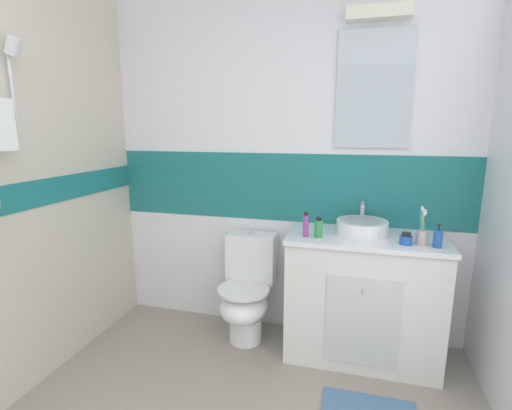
# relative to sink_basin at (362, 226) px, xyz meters

# --- Properties ---
(wall_back_tiled) EXTENTS (3.20, 0.20, 2.50)m
(wall_back_tiled) POSITION_rel_sink_basin_xyz_m (-0.55, 0.25, 0.36)
(wall_back_tiled) COLOR white
(wall_back_tiled) RESTS_ON ground_plane
(vanity_cabinet) EXTENTS (0.99, 0.51, 0.85)m
(vanity_cabinet) POSITION_rel_sink_basin_xyz_m (0.03, -0.04, -0.47)
(vanity_cabinet) COLOR silver
(vanity_cabinet) RESTS_ON ground_plane
(sink_basin) EXTENTS (0.33, 0.37, 0.19)m
(sink_basin) POSITION_rel_sink_basin_xyz_m (0.00, 0.00, 0.00)
(sink_basin) COLOR white
(sink_basin) RESTS_ON vanity_cabinet
(toilet) EXTENTS (0.37, 0.50, 0.78)m
(toilet) POSITION_rel_sink_basin_xyz_m (-0.78, -0.04, -0.54)
(toilet) COLOR white
(toilet) RESTS_ON ground_plane
(toothbrush_cup) EXTENTS (0.07, 0.07, 0.23)m
(toothbrush_cup) POSITION_rel_sink_basin_xyz_m (0.34, -0.15, 0.01)
(toothbrush_cup) COLOR #B2ADA3
(toothbrush_cup) RESTS_ON vanity_cabinet
(soap_dispenser) EXTENTS (0.05, 0.05, 0.15)m
(soap_dispenser) POSITION_rel_sink_basin_xyz_m (0.42, -0.18, 0.00)
(soap_dispenser) COLOR #2659B2
(soap_dispenser) RESTS_ON vanity_cabinet
(lotion_bottle_short) EXTENTS (0.05, 0.05, 0.13)m
(lotion_bottle_short) POSITION_rel_sink_basin_xyz_m (-0.27, -0.15, 0.01)
(lotion_bottle_short) COLOR green
(lotion_bottle_short) RESTS_ON vanity_cabinet
(toothpaste_tube_upright) EXTENTS (0.04, 0.04, 0.16)m
(toothpaste_tube_upright) POSITION_rel_sink_basin_xyz_m (-0.35, -0.16, 0.03)
(toothpaste_tube_upright) COLOR #993F99
(toothpaste_tube_upright) RESTS_ON vanity_cabinet
(hair_gel_jar) EXTENTS (0.07, 0.07, 0.07)m
(hair_gel_jar) POSITION_rel_sink_basin_xyz_m (0.25, -0.17, -0.02)
(hair_gel_jar) COLOR #2659B2
(hair_gel_jar) RESTS_ON vanity_cabinet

